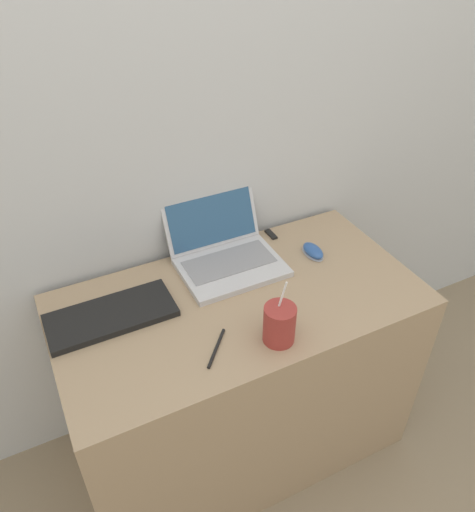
{
  "coord_description": "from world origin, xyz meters",
  "views": [
    {
      "loc": [
        -0.51,
        -0.71,
        1.72
      ],
      "look_at": [
        0.04,
        0.38,
        0.8
      ],
      "focal_mm": 35.0,
      "sensor_mm": 36.0,
      "label": 1
    }
  ],
  "objects_px": {
    "laptop": "(224,247)",
    "computer_mouse": "(313,251)",
    "pen": "(216,348)",
    "drink_cup": "(279,323)",
    "usb_stick": "(271,234)",
    "external_keyboard": "(111,315)"
  },
  "relations": [
    {
      "from": "drink_cup",
      "to": "pen",
      "type": "height_order",
      "value": "drink_cup"
    },
    {
      "from": "laptop",
      "to": "computer_mouse",
      "type": "relative_size",
      "value": 3.33
    },
    {
      "from": "laptop",
      "to": "computer_mouse",
      "type": "height_order",
      "value": "laptop"
    },
    {
      "from": "computer_mouse",
      "to": "pen",
      "type": "xyz_separation_m",
      "value": [
        -0.47,
        -0.24,
        -0.01
      ]
    },
    {
      "from": "computer_mouse",
      "to": "pen",
      "type": "distance_m",
      "value": 0.53
    },
    {
      "from": "computer_mouse",
      "to": "pen",
      "type": "height_order",
      "value": "computer_mouse"
    },
    {
      "from": "laptop",
      "to": "pen",
      "type": "relative_size",
      "value": 2.95
    },
    {
      "from": "pen",
      "to": "drink_cup",
      "type": "bearing_deg",
      "value": -14.04
    },
    {
      "from": "drink_cup",
      "to": "usb_stick",
      "type": "xyz_separation_m",
      "value": [
        0.23,
        0.45,
        -0.06
      ]
    },
    {
      "from": "laptop",
      "to": "drink_cup",
      "type": "xyz_separation_m",
      "value": [
        -0.02,
        -0.39,
        0.01
      ]
    },
    {
      "from": "drink_cup",
      "to": "external_keyboard",
      "type": "xyz_separation_m",
      "value": [
        -0.39,
        0.29,
        -0.05
      ]
    },
    {
      "from": "laptop",
      "to": "drink_cup",
      "type": "relative_size",
      "value": 1.71
    },
    {
      "from": "drink_cup",
      "to": "usb_stick",
      "type": "relative_size",
      "value": 3.2
    },
    {
      "from": "computer_mouse",
      "to": "external_keyboard",
      "type": "height_order",
      "value": "computer_mouse"
    },
    {
      "from": "usb_stick",
      "to": "external_keyboard",
      "type": "bearing_deg",
      "value": -165.45
    },
    {
      "from": "laptop",
      "to": "external_keyboard",
      "type": "xyz_separation_m",
      "value": [
        -0.41,
        -0.1,
        -0.04
      ]
    },
    {
      "from": "usb_stick",
      "to": "pen",
      "type": "relative_size",
      "value": 0.54
    },
    {
      "from": "drink_cup",
      "to": "computer_mouse",
      "type": "relative_size",
      "value": 1.94
    },
    {
      "from": "drink_cup",
      "to": "external_keyboard",
      "type": "distance_m",
      "value": 0.48
    },
    {
      "from": "laptop",
      "to": "usb_stick",
      "type": "height_order",
      "value": "laptop"
    },
    {
      "from": "computer_mouse",
      "to": "external_keyboard",
      "type": "xyz_separation_m",
      "value": [
        -0.69,
        0.0,
        -0.0
      ]
    },
    {
      "from": "usb_stick",
      "to": "drink_cup",
      "type": "bearing_deg",
      "value": -117.29
    }
  ]
}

